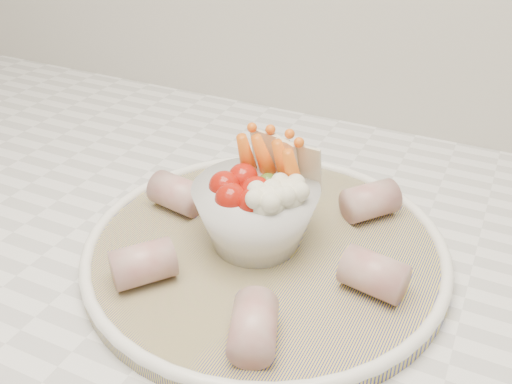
% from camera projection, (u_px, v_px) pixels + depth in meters
% --- Properties ---
extents(serving_platter, '(0.37, 0.37, 0.02)m').
position_uv_depth(serving_platter, '(265.00, 248.00, 0.57)').
color(serving_platter, navy).
rests_on(serving_platter, kitchen_counter).
extents(veggie_bowl, '(0.12, 0.12, 0.11)m').
position_uv_depth(veggie_bowl, '(258.00, 207.00, 0.55)').
color(veggie_bowl, silver).
rests_on(veggie_bowl, serving_platter).
extents(cured_meat_rolls, '(0.29, 0.31, 0.04)m').
position_uv_depth(cured_meat_rolls, '(266.00, 230.00, 0.56)').
color(cured_meat_rolls, '#A14C49').
rests_on(cured_meat_rolls, serving_platter).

